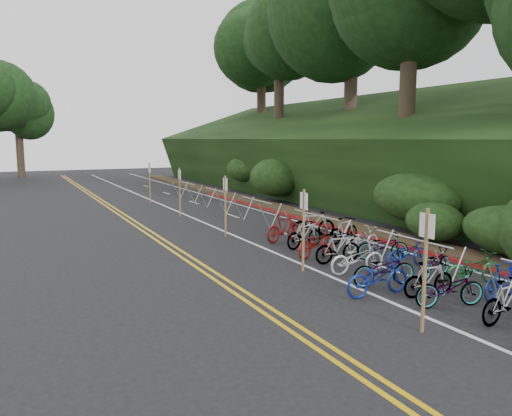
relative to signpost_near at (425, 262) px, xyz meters
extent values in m
plane|color=black|center=(-0.29, 0.19, -1.48)|extent=(120.00, 120.00, 0.00)
cube|color=gold|center=(-2.44, 10.19, -1.48)|extent=(0.12, 80.00, 0.01)
cube|color=gold|center=(-2.14, 10.19, -1.48)|extent=(0.12, 80.00, 0.01)
cube|color=silver|center=(0.71, 10.19, -1.48)|extent=(0.12, 80.00, 0.01)
cube|color=silver|center=(4.91, 10.19, -1.48)|extent=(0.12, 80.00, 0.01)
cube|color=silver|center=(2.81, 4.19, -1.48)|extent=(0.10, 1.60, 0.01)
cube|color=silver|center=(2.81, 10.19, -1.48)|extent=(0.10, 1.60, 0.01)
cube|color=silver|center=(2.81, 16.19, -1.48)|extent=(0.10, 1.60, 0.01)
cube|color=silver|center=(2.81, 22.19, -1.48)|extent=(0.10, 1.60, 0.01)
cube|color=silver|center=(2.81, 28.19, -1.48)|extent=(0.10, 1.60, 0.01)
cube|color=silver|center=(2.81, 34.19, -1.48)|extent=(0.10, 1.60, 0.01)
cube|color=maroon|center=(5.41, 12.19, -1.43)|extent=(0.25, 28.00, 0.10)
cube|color=black|center=(13.21, 22.19, 1.32)|extent=(12.32, 44.00, 9.11)
cube|color=#382819|center=(6.11, 22.19, -1.40)|extent=(1.40, 44.00, 0.16)
ellipsoid|color=#284C19|center=(6.91, 3.19, -0.44)|extent=(2.00, 2.80, 1.60)
ellipsoid|color=#284C19|center=(7.71, 8.19, 0.07)|extent=(2.60, 3.64, 2.08)
ellipsoid|color=#284C19|center=(8.91, 14.19, 0.51)|extent=(2.20, 3.08, 1.76)
ellipsoid|color=#284C19|center=(7.51, 20.19, 0.08)|extent=(3.00, 4.20, 2.40)
ellipsoid|color=#284C19|center=(8.21, 26.19, 0.24)|extent=(2.40, 3.36, 1.92)
ellipsoid|color=#284C19|center=(9.51, 30.19, 0.93)|extent=(2.80, 3.92, 2.24)
ellipsoid|color=#284C19|center=(6.71, 6.19, -0.58)|extent=(1.80, 2.52, 1.44)
ellipsoid|color=#284C19|center=(9.71, 18.19, 1.12)|extent=(3.20, 4.48, 2.56)
cylinder|color=#2D2319|center=(10.71, 12.19, 4.10)|extent=(0.83, 0.83, 6.17)
cylinder|color=#2D2319|center=(13.21, 20.19, 5.21)|extent=(0.87, 0.87, 6.99)
cylinder|color=#2D2319|center=(12.21, 28.19, 4.20)|extent=(0.81, 0.81, 5.76)
ellipsoid|color=black|center=(12.21, 28.19, 9.38)|extent=(7.67, 7.67, 7.29)
cylinder|color=#2D2319|center=(14.71, 36.19, 5.31)|extent=(0.85, 0.85, 6.58)
ellipsoid|color=black|center=(14.71, 36.19, 11.34)|extent=(9.14, 9.14, 8.68)
cylinder|color=#2D2319|center=(-6.29, 50.19, 0.99)|extent=(0.76, 0.76, 4.93)
ellipsoid|color=black|center=(-6.29, 50.19, 5.37)|extent=(6.39, 6.39, 6.08)
cylinder|color=#A1A1A3|center=(2.36, 0.15, -0.88)|extent=(0.61, 0.04, 1.19)
cylinder|color=#A1A1A3|center=(2.92, 0.15, -0.88)|extent=(0.61, 0.04, 1.19)
cylinder|color=#A1A1A3|center=(2.71, 3.19, -0.33)|extent=(0.05, 3.00, 0.05)
cylinder|color=#A1A1A3|center=(2.43, 1.79, -0.91)|extent=(0.58, 0.04, 1.13)
cylinder|color=#A1A1A3|center=(2.99, 1.79, -0.91)|extent=(0.58, 0.04, 1.13)
cylinder|color=#A1A1A3|center=(2.43, 4.59, -0.91)|extent=(0.58, 0.04, 1.13)
cylinder|color=#A1A1A3|center=(2.99, 4.59, -0.91)|extent=(0.58, 0.04, 1.13)
cylinder|color=#A1A1A3|center=(2.71, 8.19, -0.33)|extent=(0.05, 3.00, 0.05)
cylinder|color=#A1A1A3|center=(2.43, 6.79, -0.91)|extent=(0.58, 0.04, 1.13)
cylinder|color=#A1A1A3|center=(2.99, 6.79, -0.91)|extent=(0.58, 0.04, 1.13)
cylinder|color=#A1A1A3|center=(2.43, 9.59, -0.91)|extent=(0.58, 0.04, 1.13)
cylinder|color=#A1A1A3|center=(2.99, 9.59, -0.91)|extent=(0.58, 0.04, 1.13)
cylinder|color=#A1A1A3|center=(2.71, 13.19, -0.33)|extent=(0.05, 3.00, 0.05)
cylinder|color=#A1A1A3|center=(2.43, 11.79, -0.91)|extent=(0.58, 0.04, 1.13)
cylinder|color=#A1A1A3|center=(2.99, 11.79, -0.91)|extent=(0.58, 0.04, 1.13)
cylinder|color=#A1A1A3|center=(2.43, 14.59, -0.91)|extent=(0.58, 0.04, 1.13)
cylinder|color=#A1A1A3|center=(2.99, 14.59, -0.91)|extent=(0.58, 0.04, 1.13)
cylinder|color=#A1A1A3|center=(2.71, 18.19, -0.33)|extent=(0.05, 3.00, 0.05)
cylinder|color=#A1A1A3|center=(2.43, 16.79, -0.91)|extent=(0.58, 0.04, 1.13)
cylinder|color=#A1A1A3|center=(2.99, 16.79, -0.91)|extent=(0.58, 0.04, 1.13)
cylinder|color=#A1A1A3|center=(2.43, 19.59, -0.91)|extent=(0.58, 0.04, 1.13)
cylinder|color=#A1A1A3|center=(2.99, 19.59, -0.91)|extent=(0.58, 0.04, 1.13)
cylinder|color=#A1A1A3|center=(2.71, 23.19, -0.33)|extent=(0.05, 3.00, 0.05)
cylinder|color=#A1A1A3|center=(2.43, 21.79, -0.91)|extent=(0.58, 0.04, 1.13)
cylinder|color=#A1A1A3|center=(2.99, 21.79, -0.91)|extent=(0.58, 0.04, 1.13)
cylinder|color=#A1A1A3|center=(2.43, 24.59, -0.91)|extent=(0.58, 0.04, 1.13)
cylinder|color=#A1A1A3|center=(2.99, 24.59, -0.91)|extent=(0.58, 0.04, 1.13)
cylinder|color=brown|center=(0.00, 0.00, -0.18)|extent=(0.08, 0.08, 2.59)
cube|color=silver|center=(0.00, 0.00, 0.76)|extent=(0.02, 0.40, 0.50)
cylinder|color=brown|center=(0.31, 5.19, -0.23)|extent=(0.08, 0.08, 2.50)
cube|color=silver|center=(0.31, 5.19, 0.67)|extent=(0.02, 0.40, 0.50)
cylinder|color=brown|center=(0.31, 11.19, -0.23)|extent=(0.08, 0.08, 2.50)
cube|color=silver|center=(0.31, 11.19, 0.67)|extent=(0.02, 0.40, 0.50)
cylinder|color=brown|center=(0.31, 17.19, -0.23)|extent=(0.08, 0.08, 2.50)
cube|color=silver|center=(0.31, 17.19, 0.67)|extent=(0.02, 0.40, 0.50)
cylinder|color=brown|center=(0.31, 23.19, -0.23)|extent=(0.08, 0.08, 2.50)
cube|color=silver|center=(0.31, 23.19, 0.67)|extent=(0.02, 0.40, 0.50)
imported|color=navy|center=(0.77, 2.32, -0.98)|extent=(0.70, 1.91, 1.00)
imported|color=slate|center=(2.02, -0.43, -0.99)|extent=(0.53, 1.66, 0.99)
imported|color=slate|center=(1.72, 0.88, -1.01)|extent=(1.05, 1.88, 0.93)
imported|color=navy|center=(3.40, 0.74, -1.02)|extent=(0.61, 1.58, 0.93)
imported|color=slate|center=(1.87, 1.69, -1.02)|extent=(0.56, 1.56, 0.92)
imported|color=#144C1E|center=(3.81, 1.96, -1.02)|extent=(0.91, 1.82, 0.91)
imported|color=slate|center=(1.47, 2.91, -1.00)|extent=(0.96, 1.91, 0.96)
imported|color=slate|center=(3.33, 2.90, -1.04)|extent=(1.03, 1.77, 0.88)
imported|color=beige|center=(1.62, 4.27, -1.01)|extent=(0.76, 1.84, 0.95)
imported|color=navy|center=(3.46, 4.16, -1.03)|extent=(0.67, 1.73, 0.90)
imported|color=slate|center=(1.84, 5.54, -0.99)|extent=(0.56, 1.67, 0.99)
imported|color=slate|center=(3.48, 5.29, -1.03)|extent=(1.16, 1.83, 0.91)
imported|color=maroon|center=(1.70, 6.60, -0.99)|extent=(1.23, 1.99, 0.99)
imported|color=beige|center=(3.68, 6.64, -1.05)|extent=(0.84, 1.71, 0.86)
imported|color=slate|center=(2.05, 7.89, -0.97)|extent=(0.80, 1.75, 1.01)
imported|color=slate|center=(3.91, 8.00, -0.98)|extent=(0.94, 1.73, 1.00)
imported|color=maroon|center=(1.96, 9.29, -0.95)|extent=(0.97, 1.85, 1.07)
imported|color=slate|center=(3.48, 9.51, -0.94)|extent=(0.93, 1.87, 1.08)
camera|label=1|loc=(-7.51, -7.34, 2.51)|focal=35.00mm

